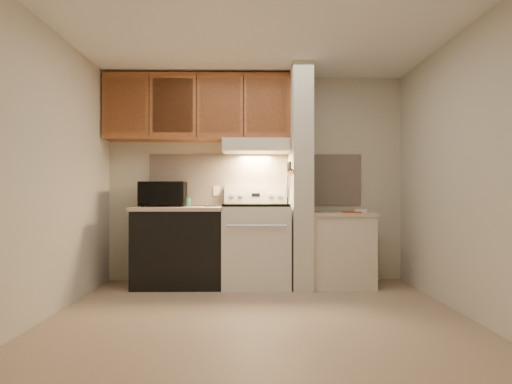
{
  "coord_description": "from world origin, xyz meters",
  "views": [
    {
      "loc": [
        -0.07,
        -3.77,
        1.05
      ],
      "look_at": [
        -0.01,
        0.75,
        1.08
      ],
      "focal_mm": 30.0,
      "sensor_mm": 36.0,
      "label": 1
    }
  ],
  "objects": [
    {
      "name": "wall_right",
      "position": [
        1.8,
        0.0,
        1.25
      ],
      "size": [
        0.02,
        3.0,
        2.5
      ],
      "primitive_type": "cube",
      "color": "beige",
      "rests_on": "floor"
    },
    {
      "name": "cab_door_c",
      "position": [
        -0.42,
        1.17,
        2.08
      ],
      "size": [
        0.46,
        0.01,
        0.63
      ],
      "primitive_type": "cube",
      "color": "#9C5830",
      "rests_on": "upper_cabinets"
    },
    {
      "name": "cooktop",
      "position": [
        0.0,
        1.16,
        0.94
      ],
      "size": [
        0.74,
        0.64,
        0.03
      ],
      "primitive_type": "cube",
      "color": "black",
      "rests_on": "range_body"
    },
    {
      "name": "knife_blade_a",
      "position": [
        0.38,
        0.95,
        1.22
      ],
      "size": [
        0.01,
        0.03,
        0.16
      ],
      "primitive_type": "cube",
      "color": "silver",
      "rests_on": "knife_strip"
    },
    {
      "name": "white_box",
      "position": [
        1.19,
        1.05,
        0.87
      ],
      "size": [
        0.15,
        0.12,
        0.04
      ],
      "primitive_type": "cube",
      "rotation": [
        0.0,
        0.0,
        -0.27
      ],
      "color": "white",
      "rests_on": "right_countertop"
    },
    {
      "name": "cab_door_a",
      "position": [
        -1.51,
        1.17,
        2.08
      ],
      "size": [
        0.46,
        0.01,
        0.63
      ],
      "primitive_type": "cube",
      "color": "#9C5830",
      "rests_on": "upper_cabinets"
    },
    {
      "name": "cab_door_b",
      "position": [
        -0.96,
        1.17,
        2.08
      ],
      "size": [
        0.46,
        0.01,
        0.63
      ],
      "primitive_type": "cube",
      "color": "#9C5830",
      "rests_on": "upper_cabinets"
    },
    {
      "name": "right_countertop",
      "position": [
        0.97,
        1.15,
        0.83
      ],
      "size": [
        0.74,
        0.64,
        0.04
      ],
      "primitive_type": "cube",
      "color": "#C7B19C",
      "rests_on": "right_cab_base"
    },
    {
      "name": "upper_cabinets",
      "position": [
        -0.69,
        1.32,
        2.08
      ],
      "size": [
        2.18,
        0.33,
        0.77
      ],
      "primitive_type": "cube",
      "color": "#9C5830",
      "rests_on": "wall_back"
    },
    {
      "name": "teal_jar",
      "position": [
        -0.83,
        1.39,
        0.96
      ],
      "size": [
        0.11,
        0.11,
        0.11
      ],
      "primitive_type": "cylinder",
      "rotation": [
        0.0,
        0.0,
        -0.14
      ],
      "color": "#285A54",
      "rests_on": "left_countertop"
    },
    {
      "name": "right_cab_base",
      "position": [
        0.97,
        1.15,
        0.4
      ],
      "size": [
        0.7,
        0.6,
        0.81
      ],
      "primitive_type": "cube",
      "color": "beige",
      "rests_on": "floor"
    },
    {
      "name": "oven_window",
      "position": [
        0.0,
        0.84,
        0.5
      ],
      "size": [
        0.5,
        0.01,
        0.3
      ],
      "primitive_type": "cube",
      "color": "black",
      "rests_on": "range_body"
    },
    {
      "name": "wall_back",
      "position": [
        0.0,
        1.5,
        1.25
      ],
      "size": [
        3.6,
        2.5,
        0.02
      ],
      "primitive_type": "cube",
      "rotation": [
        1.57,
        0.0,
        0.0
      ],
      "color": "beige",
      "rests_on": "floor"
    },
    {
      "name": "range_display",
      "position": [
        0.0,
        1.4,
        1.05
      ],
      "size": [
        0.1,
        0.01,
        0.04
      ],
      "primitive_type": "cube",
      "color": "black",
      "rests_on": "range_backguard"
    },
    {
      "name": "oven_mitt",
      "position": [
        0.38,
        1.32,
        1.15
      ],
      "size": [
        0.03,
        0.1,
        0.24
      ],
      "primitive_type": "cube",
      "color": "slate",
      "rests_on": "partition_pillar"
    },
    {
      "name": "knife_handle_b",
      "position": [
        0.38,
        1.01,
        1.37
      ],
      "size": [
        0.02,
        0.02,
        0.1
      ],
      "primitive_type": "cylinder",
      "color": "black",
      "rests_on": "knife_strip"
    },
    {
      "name": "red_folder",
      "position": [
        1.07,
        1.0,
        0.85
      ],
      "size": [
        0.25,
        0.31,
        0.01
      ],
      "primitive_type": "cube",
      "rotation": [
        0.0,
        0.0,
        -0.15
      ],
      "color": "#A53619",
      "rests_on": "right_countertop"
    },
    {
      "name": "knife_blade_d",
      "position": [
        0.38,
        1.19,
        1.22
      ],
      "size": [
        0.01,
        0.04,
        0.16
      ],
      "primitive_type": "cube",
      "color": "silver",
      "rests_on": "knife_strip"
    },
    {
      "name": "dishwasher_front",
      "position": [
        -0.88,
        1.17,
        0.43
      ],
      "size": [
        1.0,
        0.63,
        0.87
      ],
      "primitive_type": "cube",
      "color": "black",
      "rests_on": "floor"
    },
    {
      "name": "knife_handle_c",
      "position": [
        0.38,
        1.11,
        1.37
      ],
      "size": [
        0.02,
        0.02,
        0.1
      ],
      "primitive_type": "cylinder",
      "color": "black",
      "rests_on": "knife_strip"
    },
    {
      "name": "range_hood",
      "position": [
        0.0,
        1.28,
        1.62
      ],
      "size": [
        0.78,
        0.44,
        0.15
      ],
      "primitive_type": "cube",
      "color": "beige",
      "rests_on": "upper_cabinets"
    },
    {
      "name": "outlet",
      "position": [
        -0.48,
        1.48,
        1.1
      ],
      "size": [
        0.08,
        0.01,
        0.12
      ],
      "primitive_type": "cube",
      "color": "beige",
      "rests_on": "backsplash"
    },
    {
      "name": "floor",
      "position": [
        0.0,
        0.0,
        0.0
      ],
      "size": [
        3.6,
        3.6,
        0.0
      ],
      "primitive_type": "plane",
      "color": "tan",
      "rests_on": "ground"
    },
    {
      "name": "range_knob_left_outer",
      "position": [
        -0.28,
        1.4,
        1.05
      ],
      "size": [
        0.05,
        0.02,
        0.05
      ],
      "primitive_type": "cylinder",
      "rotation": [
        1.57,
        0.0,
        0.0
      ],
      "color": "silver",
      "rests_on": "range_backguard"
    },
    {
      "name": "pillar_trim",
      "position": [
        0.39,
        1.15,
        1.3
      ],
      "size": [
        0.01,
        0.7,
        0.04
      ],
      "primitive_type": "cube",
      "color": "#9C5830",
      "rests_on": "partition_pillar"
    },
    {
      "name": "ceiling",
      "position": [
        0.0,
        0.0,
        2.5
      ],
      "size": [
        3.6,
        3.6,
        0.0
      ],
      "primitive_type": "plane",
      "rotation": [
        3.14,
        0.0,
        0.0
      ],
      "color": "white",
      "rests_on": "wall_back"
    },
    {
      "name": "spoon_rest",
      "position": [
        -0.48,
        1.31,
        0.92
      ],
      "size": [
        0.24,
        0.16,
        0.02
      ],
      "primitive_type": "cube",
      "rotation": [
        0.0,
        0.0,
        0.41
      ],
      "color": "black",
      "rests_on": "left_countertop"
    },
    {
      "name": "microwave",
      "position": [
        -1.1,
        1.31,
        1.06
      ],
      "size": [
        0.54,
        0.37,
        0.29
      ],
      "primitive_type": "imported",
      "rotation": [
        0.0,
        0.0,
        0.02
      ],
      "color": "black",
      "rests_on": "left_countertop"
    },
    {
      "name": "cab_gap_a",
      "position": [
        -1.23,
        1.16,
        2.08
      ],
      "size": [
        0.01,
        0.01,
        0.73
      ],
      "primitive_type": "cube",
      "color": "black",
      "rests_on": "upper_cabinets"
    },
    {
      "name": "range_knob_right_inner",
      "position": [
        0.18,
        1.4,
        1.05
      ],
      "size": [
        0.05,
        0.02,
        0.05
      ],
      "primitive_type": "cylinder",
      "rotation": [
        1.57,
        0.0,
        0.0
      ],
      "color": "silver",
      "rests_on": "range_backguard"
    },
    {
      "name": "knife_blade_b",
      "position": [
        0.38,
        1.03,
        1.21
      ],
      "size": [
        0.01,
        0.04,
        0.18
      ],
      "primitive_type": "cube",
      "color": "silver",
      "rests_on": "knife_strip"
    },
    {
      "name": "partition_pillar",
      "position": [
        0.51,
        1.15,
        1.25
      ],
      "size": [
        0.22,
        0.7,
        2.5
      ],
      "primitive_type": "cube",
      "color": "beige",
      "rests_on": "floor"
    },
    {
      "name": "knife_strip",
      "position": [
        0.39,
        1.1,
        1.32
      ],
      "size": [
        0.02,
        0.42,
        0.04
      ],
      "primitive_type": "cube",
      "color": "black",
      "rests_on": "partition_pillar"
    },
    {
      "name": "cab_door_d",
      "position": [
        0.13,
        1.17,
        2.08
      ],
      "size": [
        0.46,
        0.01,
        0.63
      ],
      "primitive_type": "cube",
      "color": "#9C5830",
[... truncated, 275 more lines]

